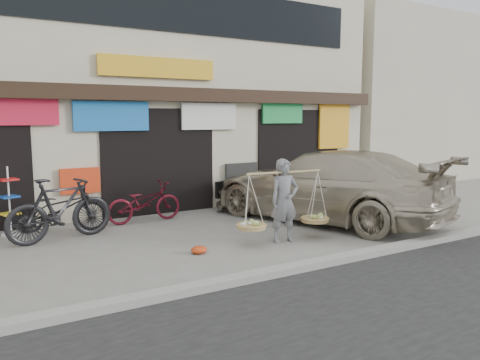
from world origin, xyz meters
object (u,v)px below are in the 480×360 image
street_vendor (284,204)px  bike_0 (60,209)px  bike_3 (61,209)px  suv (325,185)px  bike_2 (144,202)px  bike_1 (60,209)px  display_rack (10,208)px

street_vendor → bike_0: 4.86m
bike_3 → suv: suv is taller
bike_2 → suv: size_ratio=0.28×
bike_1 → display_rack: 1.32m
bike_3 → bike_0: bearing=-19.0°
street_vendor → display_rack: (-4.65, 3.41, -0.18)m
suv → street_vendor: bearing=9.9°
bike_0 → display_rack: display_rack is taller
bike_0 → display_rack: (-0.95, 0.28, 0.07)m
bike_0 → bike_3: size_ratio=0.92×
bike_0 → bike_2: size_ratio=1.09×
bike_2 → bike_3: (-2.01, -0.76, 0.17)m
bike_1 → display_rack: size_ratio=1.46×
bike_3 → street_vendor: bearing=-133.5°
bike_0 → bike_3: bearing=-169.6°
bike_1 → bike_3: 0.02m
street_vendor → bike_1: bearing=153.8°
bike_0 → bike_1: bearing=-170.8°
street_vendor → bike_2: bearing=125.5°
suv → bike_0: bearing=-38.6°
suv → bike_3: bearing=-31.5°
bike_1 → street_vendor: bearing=-133.4°
bike_2 → display_rack: bearing=82.3°
bike_1 → bike_2: bike_1 is taller
street_vendor → display_rack: size_ratio=1.38×
bike_1 → bike_3: bearing=-101.3°
bike_2 → display_rack: (-2.85, 0.26, 0.11)m
street_vendor → bike_2: 3.64m
bike_0 → display_rack: 0.99m
bike_1 → bike_2: (2.02, 0.76, -0.17)m
street_vendor → bike_1: (-3.82, 2.39, -0.13)m
bike_3 → suv: bearing=-113.4°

